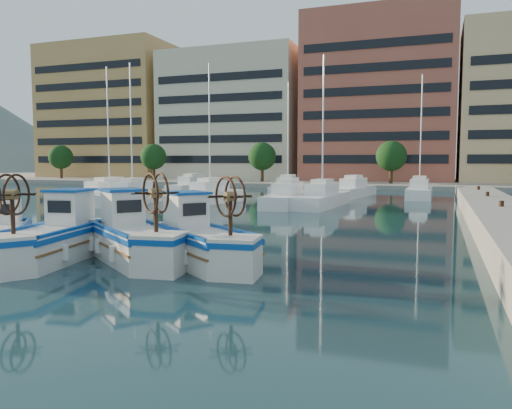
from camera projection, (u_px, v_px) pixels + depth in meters
name	position (u px, v px, depth m)	size (l,w,h in m)	color
ground	(129.00, 264.00, 17.13)	(300.00, 300.00, 0.00)	#1B3F47
waterfront	(436.00, 110.00, 73.83)	(180.00, 40.00, 25.60)	gray
yacht_marina	(281.00, 195.00, 44.69)	(39.42, 23.90, 11.50)	white
fishing_boat_a	(4.00, 232.00, 19.78)	(3.95, 4.29, 2.69)	silver
fishing_boat_b	(53.00, 237.00, 17.66)	(2.91, 5.20, 3.16)	silver
fishing_boat_c	(134.00, 236.00, 17.67)	(5.13, 4.62, 3.19)	silver
fishing_boat_d	(200.00, 239.00, 17.15)	(4.98, 4.49, 3.10)	silver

